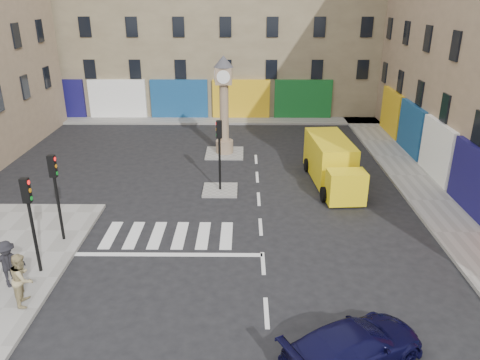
{
  "coord_description": "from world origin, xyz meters",
  "views": [
    {
      "loc": [
        -0.76,
        -14.56,
        9.83
      ],
      "look_at": [
        -0.93,
        4.66,
        2.0
      ],
      "focal_mm": 35.0,
      "sensor_mm": 36.0,
      "label": 1
    }
  ],
  "objects_px": {
    "navy_sedan": "(354,346)",
    "traffic_light_island": "(219,144)",
    "yellow_van": "(332,163)",
    "pedestrian_dark": "(8,264)",
    "pedestrian_tan": "(22,279)",
    "clock_pillar": "(224,100)",
    "traffic_light_left_far": "(55,184)",
    "traffic_light_left_near": "(30,211)"
  },
  "relations": [
    {
      "from": "traffic_light_left_near",
      "to": "yellow_van",
      "type": "xyz_separation_m",
      "value": [
        12.32,
        9.07,
        -1.47
      ]
    },
    {
      "from": "clock_pillar",
      "to": "traffic_light_left_far",
      "type": "bearing_deg",
      "value": -118.94
    },
    {
      "from": "navy_sedan",
      "to": "pedestrian_dark",
      "type": "distance_m",
      "value": 11.8
    },
    {
      "from": "traffic_light_left_near",
      "to": "navy_sedan",
      "type": "height_order",
      "value": "traffic_light_left_near"
    },
    {
      "from": "navy_sedan",
      "to": "traffic_light_island",
      "type": "bearing_deg",
      "value": -8.5
    },
    {
      "from": "yellow_van",
      "to": "pedestrian_tan",
      "type": "xyz_separation_m",
      "value": [
        -12.02,
        -10.95,
        -0.08
      ]
    },
    {
      "from": "traffic_light_island",
      "to": "navy_sedan",
      "type": "bearing_deg",
      "value": -70.47
    },
    {
      "from": "traffic_light_island",
      "to": "pedestrian_dark",
      "type": "xyz_separation_m",
      "value": [
        -6.94,
        -8.72,
        -1.57
      ]
    },
    {
      "from": "traffic_light_left_near",
      "to": "traffic_light_island",
      "type": "distance_m",
      "value": 10.03
    },
    {
      "from": "traffic_light_left_near",
      "to": "clock_pillar",
      "type": "bearing_deg",
      "value": 65.45
    },
    {
      "from": "yellow_van",
      "to": "pedestrian_dark",
      "type": "relative_size",
      "value": 3.72
    },
    {
      "from": "traffic_light_left_near",
      "to": "traffic_light_left_far",
      "type": "xyz_separation_m",
      "value": [
        0.0,
        2.4,
        0.0
      ]
    },
    {
      "from": "traffic_light_island",
      "to": "clock_pillar",
      "type": "xyz_separation_m",
      "value": [
        0.0,
        6.0,
        0.96
      ]
    },
    {
      "from": "traffic_light_left_far",
      "to": "clock_pillar",
      "type": "xyz_separation_m",
      "value": [
        6.3,
        11.4,
        0.93
      ]
    },
    {
      "from": "traffic_light_left_far",
      "to": "traffic_light_island",
      "type": "height_order",
      "value": "traffic_light_left_far"
    },
    {
      "from": "traffic_light_left_near",
      "to": "pedestrian_dark",
      "type": "relative_size",
      "value": 2.12
    },
    {
      "from": "traffic_light_left_near",
      "to": "traffic_light_left_far",
      "type": "height_order",
      "value": "same"
    },
    {
      "from": "traffic_light_left_far",
      "to": "traffic_light_island",
      "type": "xyz_separation_m",
      "value": [
        6.3,
        5.4,
        -0.03
      ]
    },
    {
      "from": "yellow_van",
      "to": "pedestrian_dark",
      "type": "distance_m",
      "value": 16.36
    },
    {
      "from": "traffic_light_left_near",
      "to": "navy_sedan",
      "type": "bearing_deg",
      "value": -22.51
    },
    {
      "from": "clock_pillar",
      "to": "yellow_van",
      "type": "bearing_deg",
      "value": -38.16
    },
    {
      "from": "pedestrian_tan",
      "to": "pedestrian_dark",
      "type": "xyz_separation_m",
      "value": [
        -0.94,
        0.96,
        -0.05
      ]
    },
    {
      "from": "pedestrian_tan",
      "to": "traffic_light_left_far",
      "type": "bearing_deg",
      "value": -7.58
    },
    {
      "from": "traffic_light_left_near",
      "to": "traffic_light_left_far",
      "type": "relative_size",
      "value": 1.0
    },
    {
      "from": "navy_sedan",
      "to": "pedestrian_dark",
      "type": "height_order",
      "value": "pedestrian_dark"
    },
    {
      "from": "traffic_light_island",
      "to": "pedestrian_tan",
      "type": "bearing_deg",
      "value": -121.79
    },
    {
      "from": "traffic_light_left_near",
      "to": "navy_sedan",
      "type": "distance_m",
      "value": 11.68
    },
    {
      "from": "traffic_light_left_far",
      "to": "traffic_light_island",
      "type": "bearing_deg",
      "value": 40.6
    },
    {
      "from": "traffic_light_left_near",
      "to": "clock_pillar",
      "type": "relative_size",
      "value": 0.61
    },
    {
      "from": "traffic_light_left_near",
      "to": "traffic_light_left_far",
      "type": "distance_m",
      "value": 2.4
    },
    {
      "from": "clock_pillar",
      "to": "yellow_van",
      "type": "height_order",
      "value": "clock_pillar"
    },
    {
      "from": "yellow_van",
      "to": "navy_sedan",
      "type": "bearing_deg",
      "value": -101.36
    },
    {
      "from": "yellow_van",
      "to": "traffic_light_island",
      "type": "bearing_deg",
      "value": -172.34
    },
    {
      "from": "pedestrian_tan",
      "to": "pedestrian_dark",
      "type": "distance_m",
      "value": 1.35
    },
    {
      "from": "traffic_light_left_near",
      "to": "clock_pillar",
      "type": "distance_m",
      "value": 15.19
    },
    {
      "from": "traffic_light_island",
      "to": "navy_sedan",
      "type": "relative_size",
      "value": 0.85
    },
    {
      "from": "traffic_light_island",
      "to": "clock_pillar",
      "type": "relative_size",
      "value": 0.61
    },
    {
      "from": "navy_sedan",
      "to": "pedestrian_tan",
      "type": "bearing_deg",
      "value": 48.23
    },
    {
      "from": "traffic_light_left_far",
      "to": "navy_sedan",
      "type": "distance_m",
      "value": 12.78
    },
    {
      "from": "clock_pillar",
      "to": "traffic_light_left_near",
      "type": "bearing_deg",
      "value": -114.55
    },
    {
      "from": "clock_pillar",
      "to": "navy_sedan",
      "type": "bearing_deg",
      "value": -76.62
    },
    {
      "from": "clock_pillar",
      "to": "pedestrian_dark",
      "type": "bearing_deg",
      "value": -115.25
    }
  ]
}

